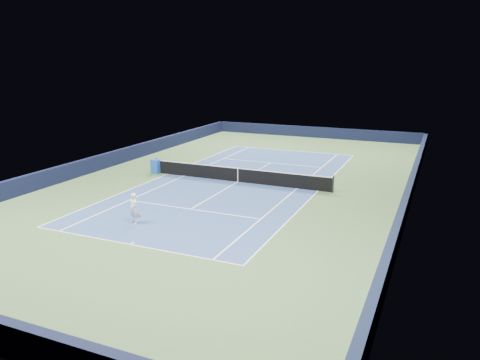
% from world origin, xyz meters
% --- Properties ---
extents(ground, '(40.00, 40.00, 0.00)m').
position_xyz_m(ground, '(0.00, 0.00, 0.00)').
color(ground, '#3C5B31').
rests_on(ground, ground).
extents(wall_far, '(22.00, 0.35, 1.10)m').
position_xyz_m(wall_far, '(0.00, 19.82, 0.55)').
color(wall_far, black).
rests_on(wall_far, ground).
extents(wall_right, '(0.35, 40.00, 1.10)m').
position_xyz_m(wall_right, '(10.82, 0.00, 0.55)').
color(wall_right, black).
rests_on(wall_right, ground).
extents(wall_left, '(0.35, 40.00, 1.10)m').
position_xyz_m(wall_left, '(-10.82, 0.00, 0.55)').
color(wall_left, black).
rests_on(wall_left, ground).
extents(court_surface, '(10.97, 23.77, 0.01)m').
position_xyz_m(court_surface, '(0.00, 0.00, 0.00)').
color(court_surface, navy).
rests_on(court_surface, ground).
extents(baseline_far, '(10.97, 0.08, 0.00)m').
position_xyz_m(baseline_far, '(0.00, 11.88, 0.01)').
color(baseline_far, white).
rests_on(baseline_far, ground).
extents(baseline_near, '(10.97, 0.08, 0.00)m').
position_xyz_m(baseline_near, '(0.00, -11.88, 0.01)').
color(baseline_near, white).
rests_on(baseline_near, ground).
extents(sideline_doubles_right, '(0.08, 23.77, 0.00)m').
position_xyz_m(sideline_doubles_right, '(5.49, 0.00, 0.01)').
color(sideline_doubles_right, white).
rests_on(sideline_doubles_right, ground).
extents(sideline_doubles_left, '(0.08, 23.77, 0.00)m').
position_xyz_m(sideline_doubles_left, '(-5.49, 0.00, 0.01)').
color(sideline_doubles_left, white).
rests_on(sideline_doubles_left, ground).
extents(sideline_singles_right, '(0.08, 23.77, 0.00)m').
position_xyz_m(sideline_singles_right, '(4.12, 0.00, 0.01)').
color(sideline_singles_right, white).
rests_on(sideline_singles_right, ground).
extents(sideline_singles_left, '(0.08, 23.77, 0.00)m').
position_xyz_m(sideline_singles_left, '(-4.12, 0.00, 0.01)').
color(sideline_singles_left, white).
rests_on(sideline_singles_left, ground).
extents(service_line_far, '(8.23, 0.08, 0.00)m').
position_xyz_m(service_line_far, '(0.00, 6.40, 0.01)').
color(service_line_far, white).
rests_on(service_line_far, ground).
extents(service_line_near, '(8.23, 0.08, 0.00)m').
position_xyz_m(service_line_near, '(0.00, -6.40, 0.01)').
color(service_line_near, white).
rests_on(service_line_near, ground).
extents(center_service_line, '(0.08, 12.80, 0.00)m').
position_xyz_m(center_service_line, '(0.00, 0.00, 0.01)').
color(center_service_line, white).
rests_on(center_service_line, ground).
extents(center_mark_far, '(0.08, 0.30, 0.00)m').
position_xyz_m(center_mark_far, '(0.00, 11.73, 0.01)').
color(center_mark_far, white).
rests_on(center_mark_far, ground).
extents(center_mark_near, '(0.08, 0.30, 0.00)m').
position_xyz_m(center_mark_near, '(0.00, -11.73, 0.01)').
color(center_mark_near, white).
rests_on(center_mark_near, ground).
extents(tennis_net, '(12.90, 0.10, 1.07)m').
position_xyz_m(tennis_net, '(0.00, 0.00, 0.50)').
color(tennis_net, black).
rests_on(tennis_net, ground).
extents(sponsor_cube, '(0.66, 0.60, 1.00)m').
position_xyz_m(sponsor_cube, '(-6.40, -0.07, 0.50)').
color(sponsor_cube, blue).
rests_on(sponsor_cube, ground).
extents(tennis_player, '(0.79, 1.31, 1.87)m').
position_xyz_m(tennis_player, '(-1.49, -9.48, 0.78)').
color(tennis_player, white).
rests_on(tennis_player, ground).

